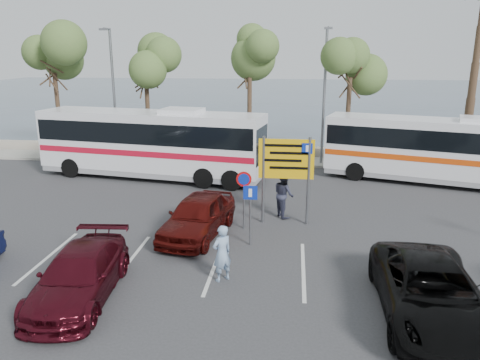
# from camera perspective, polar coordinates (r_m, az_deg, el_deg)

# --- Properties ---
(ground) EXTENTS (120.00, 120.00, 0.00)m
(ground) POSITION_cam_1_polar(r_m,az_deg,el_deg) (16.47, 1.67, -9.04)
(ground) COLOR #333336
(ground) RESTS_ON ground
(kerb_strip) EXTENTS (44.00, 2.40, 0.15)m
(kerb_strip) POSITION_cam_1_polar(r_m,az_deg,el_deg) (29.74, 4.01, 2.30)
(kerb_strip) COLOR #9A988C
(kerb_strip) RESTS_ON ground
(seawall) EXTENTS (48.00, 0.80, 0.60)m
(seawall) POSITION_cam_1_polar(r_m,az_deg,el_deg) (31.64, 4.19, 3.52)
(seawall) COLOR tan
(seawall) RESTS_ON ground
(sea) EXTENTS (140.00, 140.00, 0.00)m
(sea) POSITION_cam_1_polar(r_m,az_deg,el_deg) (75.25, 5.69, 10.19)
(sea) COLOR #394F5B
(sea) RESTS_ON ground
(tree_far_left) EXTENTS (3.20, 3.20, 7.60)m
(tree_far_left) POSITION_cam_1_polar(r_m,az_deg,el_deg) (32.71, -21.84, 13.53)
(tree_far_left) COLOR #382619
(tree_far_left) RESTS_ON kerb_strip
(tree_left) EXTENTS (3.20, 3.20, 7.20)m
(tree_left) POSITION_cam_1_polar(r_m,az_deg,el_deg) (30.39, -11.46, 13.62)
(tree_left) COLOR #382619
(tree_left) RESTS_ON kerb_strip
(tree_mid) EXTENTS (3.20, 3.20, 8.00)m
(tree_mid) POSITION_cam_1_polar(r_m,az_deg,el_deg) (29.06, 1.20, 15.12)
(tree_mid) COLOR #382619
(tree_mid) RESTS_ON kerb_strip
(tree_right) EXTENTS (3.20, 3.20, 7.40)m
(tree_right) POSITION_cam_1_polar(r_m,az_deg,el_deg) (29.12, 13.39, 13.76)
(tree_right) COLOR #382619
(tree_right) RESTS_ON kerb_strip
(street_lamp_left) EXTENTS (0.45, 1.15, 8.01)m
(street_lamp_left) POSITION_cam_1_polar(r_m,az_deg,el_deg) (30.67, -15.22, 10.77)
(street_lamp_left) COLOR slate
(street_lamp_left) RESTS_ON kerb_strip
(street_lamp_right) EXTENTS (0.45, 1.15, 8.01)m
(street_lamp_right) POSITION_cam_1_polar(r_m,az_deg,el_deg) (28.59, 10.26, 10.75)
(street_lamp_right) COLOR slate
(street_lamp_right) RESTS_ON kerb_strip
(direction_sign) EXTENTS (2.20, 0.12, 3.60)m
(direction_sign) POSITION_cam_1_polar(r_m,az_deg,el_deg) (18.66, 5.66, 1.75)
(direction_sign) COLOR slate
(direction_sign) RESTS_ON ground
(sign_no_stop) EXTENTS (0.60, 0.08, 2.35)m
(sign_no_stop) POSITION_cam_1_polar(r_m,az_deg,el_deg) (18.19, 0.48, -1.32)
(sign_no_stop) COLOR slate
(sign_no_stop) RESTS_ON ground
(sign_parking) EXTENTS (0.50, 0.07, 2.25)m
(sign_parking) POSITION_cam_1_polar(r_m,az_deg,el_deg) (16.68, 1.26, -3.29)
(sign_parking) COLOR slate
(sign_parking) RESTS_ON ground
(lane_markings) EXTENTS (12.02, 4.20, 0.01)m
(lane_markings) POSITION_cam_1_polar(r_m,az_deg,el_deg) (15.70, -2.86, -10.33)
(lane_markings) COLOR silver
(lane_markings) RESTS_ON ground
(coach_bus_left) EXTENTS (12.77, 4.67, 3.90)m
(coach_bus_left) POSITION_cam_1_polar(r_m,az_deg,el_deg) (26.21, -10.77, 4.15)
(coach_bus_left) COLOR silver
(coach_bus_left) RESTS_ON ground
(coach_bus_right) EXTENTS (11.86, 5.79, 3.63)m
(coach_bus_right) POSITION_cam_1_polar(r_m,az_deg,el_deg) (26.71, 23.10, 3.11)
(coach_bus_right) COLOR silver
(coach_bus_right) RESTS_ON ground
(car_maroon) EXTENTS (2.32, 4.93, 1.39)m
(car_maroon) POSITION_cam_1_polar(r_m,az_deg,el_deg) (14.26, -19.01, -10.93)
(car_maroon) COLOR #430B15
(car_maroon) RESTS_ON ground
(car_red) EXTENTS (2.65, 4.91, 1.59)m
(car_red) POSITION_cam_1_polar(r_m,az_deg,el_deg) (17.86, -5.16, -4.36)
(car_red) COLOR #4E0D0B
(car_red) RESTS_ON ground
(suv_black) EXTENTS (2.68, 5.60, 1.54)m
(suv_black) POSITION_cam_1_polar(r_m,az_deg,el_deg) (13.46, 22.26, -12.55)
(suv_black) COLOR black
(suv_black) RESTS_ON ground
(pedestrian_near) EXTENTS (0.77, 0.76, 1.80)m
(pedestrian_near) POSITION_cam_1_polar(r_m,az_deg,el_deg) (14.38, -2.21, -8.92)
(pedestrian_near) COLOR #8AA8C9
(pedestrian_near) RESTS_ON ground
(pedestrian_far) EXTENTS (1.11, 1.20, 1.99)m
(pedestrian_far) POSITION_cam_1_polar(r_m,az_deg,el_deg) (19.82, 5.36, -1.73)
(pedestrian_far) COLOR #2F3247
(pedestrian_far) RESTS_ON ground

